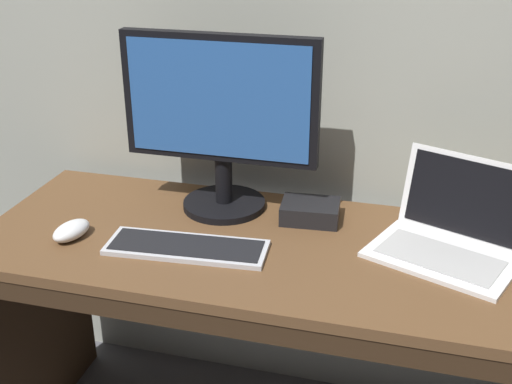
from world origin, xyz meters
TOP-DOWN VIEW (x-y plane):
  - desk at (0.00, -0.01)m, footprint 1.65×0.61m
  - laptop_white at (0.39, 0.07)m, footprint 0.42×0.38m
  - external_monitor at (-0.23, 0.16)m, footprint 0.54×0.24m
  - wired_keyboard at (-0.25, -0.09)m, footprint 0.42×0.17m
  - computer_mouse at (-0.56, -0.11)m, footprint 0.09×0.13m
  - external_drive_box at (0.02, 0.16)m, footprint 0.17×0.13m

SIDE VIEW (x-z plane):
  - desk at x=0.00m, z-range 0.16..0.89m
  - wired_keyboard at x=-0.25m, z-range 0.73..0.75m
  - computer_mouse at x=-0.56m, z-range 0.74..0.78m
  - external_drive_box at x=0.02m, z-range 0.74..0.79m
  - laptop_white at x=0.39m, z-range 0.67..0.90m
  - external_monitor at x=-0.23m, z-range 0.76..1.26m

